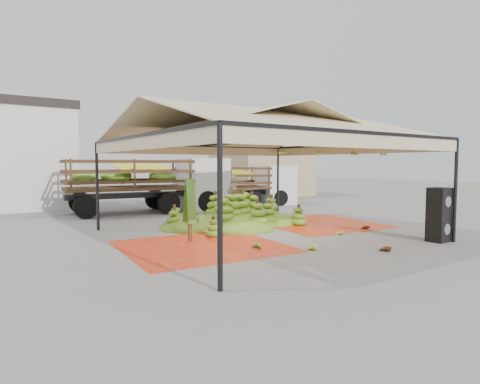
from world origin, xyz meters
TOP-DOWN VIEW (x-y plane):
  - ground at (0.00, 0.00)m, footprint 90.00×90.00m
  - canopy_tent at (0.00, 0.00)m, footprint 8.10×8.10m
  - building_tan at (10.00, 13.00)m, footprint 6.30×5.30m
  - tarp_left at (-2.37, -0.40)m, footprint 4.52×4.34m
  - tarp_right at (3.38, 0.84)m, footprint 4.58×4.77m
  - banana_heap at (0.51, 2.19)m, footprint 5.84×4.87m
  - hand_yellow_a at (2.08, -1.37)m, footprint 0.46×0.42m
  - hand_yellow_b at (-0.31, -2.52)m, footprint 0.45×0.37m
  - hand_red_a at (1.16, -3.70)m, footprint 0.49×0.41m
  - hand_red_b at (3.70, -1.11)m, footprint 0.52×0.49m
  - hand_green at (-1.35, -1.45)m, footprint 0.56×0.49m
  - hanging_bunches at (1.86, -1.46)m, footprint 4.74×0.24m
  - speaker_stack at (3.70, -3.70)m, footprint 0.59×0.51m
  - banana_leaves at (-2.09, 0.17)m, footprint 0.96×1.36m
  - vendor at (1.87, 4.49)m, footprint 0.75×0.60m
  - truck_left at (-0.26, 7.98)m, footprint 7.70×3.41m
  - truck_right at (4.80, 8.05)m, footprint 6.66×3.37m

SIDE VIEW (x-z plane):
  - ground at x=0.00m, z-range 0.00..0.00m
  - banana_leaves at x=-2.09m, z-range -1.85..1.85m
  - tarp_left at x=-2.37m, z-range 0.00..0.01m
  - tarp_right at x=3.38m, z-range 0.00..0.01m
  - hand_yellow_a at x=2.08m, z-range 0.00..0.18m
  - hand_red_b at x=3.70m, z-range 0.00..0.19m
  - hand_yellow_b at x=-0.31m, z-range 0.00..0.19m
  - hand_red_a at x=1.16m, z-range 0.00..0.21m
  - hand_green at x=-1.35m, z-range 0.00..0.22m
  - banana_heap at x=0.51m, z-range 0.00..1.21m
  - speaker_stack at x=3.70m, z-range 0.00..1.59m
  - vendor at x=1.87m, z-range 0.00..1.80m
  - truck_right at x=4.80m, z-range 0.25..2.44m
  - truck_left at x=-0.26m, z-range 0.30..2.85m
  - building_tan at x=10.00m, z-range 0.02..4.12m
  - hanging_bunches at x=1.86m, z-range 2.52..2.72m
  - canopy_tent at x=0.00m, z-range 1.30..5.30m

